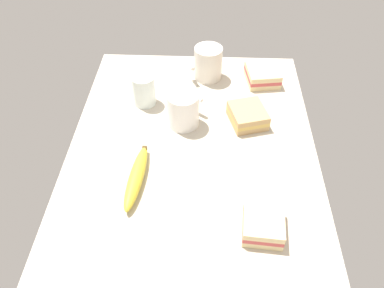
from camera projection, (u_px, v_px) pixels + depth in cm
name	position (u px, v px, depth cm)	size (l,w,h in cm)	color
tabletop	(192.00, 155.00, 101.49)	(90.00, 64.00, 2.00)	#BCB29E
coffee_mug_black	(183.00, 109.00, 105.11)	(10.49, 9.57, 9.79)	white
coffee_mug_milky	(208.00, 63.00, 120.52)	(8.77, 10.95, 10.29)	silver
sandwich_main	(248.00, 116.00, 107.63)	(12.27, 11.58, 4.40)	tan
sandwich_side	(263.00, 224.00, 82.78)	(10.06, 9.19, 4.40)	beige
sandwich_extra	(262.00, 75.00, 121.30)	(11.83, 10.94, 4.40)	beige
glass_of_milk	(144.00, 91.00, 112.21)	(6.48, 6.48, 9.12)	silver
banana	(136.00, 177.00, 92.67)	(20.15, 4.97, 3.36)	yellow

